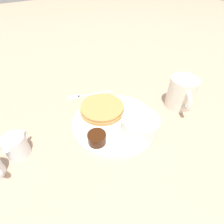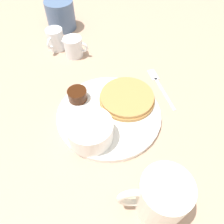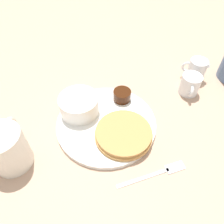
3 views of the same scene
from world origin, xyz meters
name	(u,v)px [view 1 (image 1 of 3)]	position (x,y,z in m)	size (l,w,h in m)	color
ground_plane	(115,124)	(0.00, 0.00, 0.00)	(4.00, 4.00, 0.00)	tan
plate	(115,122)	(0.00, 0.00, 0.01)	(0.24, 0.24, 0.01)	white
pancake_stack	(102,108)	(0.06, 0.01, 0.02)	(0.13, 0.13, 0.02)	#B78447
bowl	(140,124)	(-0.07, -0.03, 0.04)	(0.10, 0.10, 0.05)	white
syrup_cup	(97,138)	(-0.03, 0.08, 0.03)	(0.05, 0.05, 0.03)	#38190A
butter_ramekin	(142,133)	(-0.09, -0.02, 0.03)	(0.04, 0.04, 0.04)	white
coffee_mug	(181,93)	(-0.05, -0.21, 0.05)	(0.11, 0.09, 0.10)	silver
creamer_pitcher_near	(16,146)	(0.05, 0.25, 0.03)	(0.06, 0.06, 0.06)	white
fork	(84,95)	(0.17, 0.01, 0.00)	(0.07, 0.15, 0.00)	silver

